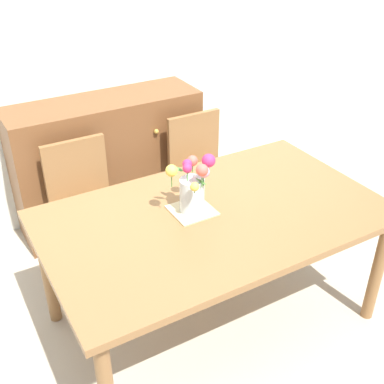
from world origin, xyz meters
name	(u,v)px	position (x,y,z in m)	size (l,w,h in m)	color
ground_plane	(212,316)	(0.00, 0.00, 0.00)	(12.00, 12.00, 0.00)	#B7AD99
back_wall	(98,32)	(0.00, 1.60, 1.40)	(7.00, 0.10, 2.80)	silver
dining_table	(214,225)	(0.00, 0.00, 0.69)	(1.83, 1.10, 0.77)	olive
chair_left	(84,199)	(-0.45, 0.89, 0.52)	(0.42, 0.42, 0.90)	olive
chair_right	(201,167)	(0.45, 0.89, 0.52)	(0.42, 0.42, 0.90)	olive
dresser	(109,162)	(-0.11, 1.33, 0.50)	(1.40, 0.47, 1.00)	brown
placemat	(192,210)	(-0.10, 0.08, 0.77)	(0.22, 0.22, 0.01)	#CCB789
flower_vase	(193,185)	(-0.09, 0.07, 0.93)	(0.29, 0.26, 0.31)	silver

